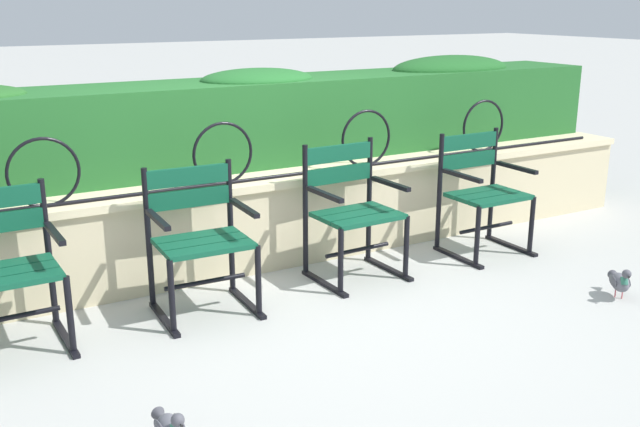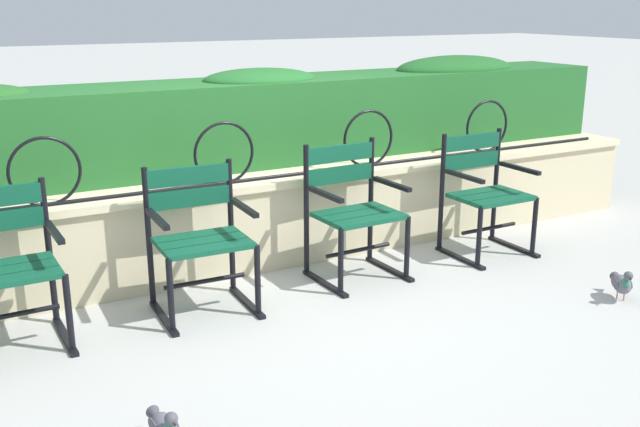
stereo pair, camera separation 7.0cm
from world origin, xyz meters
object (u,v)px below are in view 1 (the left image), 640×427
park_chair_centre_right (351,208)px  pigeon_near_chairs (620,281)px  park_chair_rightmost (481,190)px  park_chair_centre_left (199,236)px  pigeon_far_side (170,427)px

park_chair_centre_right → pigeon_near_chairs: park_chair_centre_right is taller
park_chair_rightmost → pigeon_near_chairs: 1.21m
park_chair_centre_left → pigeon_far_side: park_chair_centre_left is taller
park_chair_centre_right → pigeon_near_chairs: size_ratio=3.45×
park_chair_rightmost → pigeon_near_chairs: park_chair_rightmost is taller
park_chair_rightmost → pigeon_far_side: (-2.83, -1.33, -0.35)m
park_chair_centre_right → pigeon_far_side: bearing=-141.6°
park_chair_centre_left → park_chair_centre_right: park_chair_centre_right is taller
park_chair_centre_right → park_chair_rightmost: bearing=-2.3°
park_chair_rightmost → pigeon_near_chairs: bearing=-82.5°
park_chair_rightmost → park_chair_centre_right: bearing=177.7°
park_chair_centre_left → park_chair_rightmost: size_ratio=0.99×
park_chair_rightmost → pigeon_near_chairs: size_ratio=3.38×
park_chair_centre_left → pigeon_near_chairs: park_chair_centre_left is taller
park_chair_centre_left → pigeon_near_chairs: 2.63m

